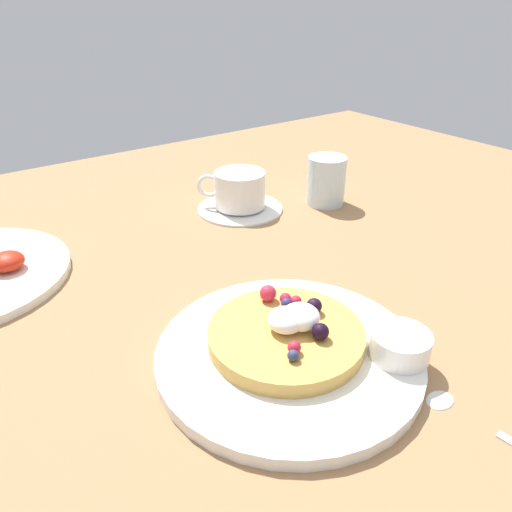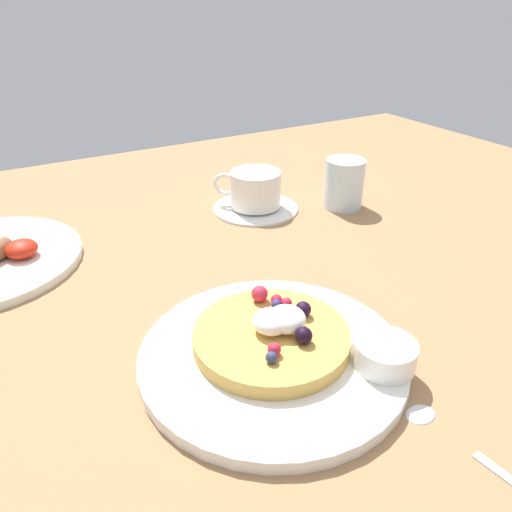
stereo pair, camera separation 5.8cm
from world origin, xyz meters
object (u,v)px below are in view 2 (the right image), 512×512
object	(u,v)px
water_glass	(344,184)
pancake_plate	(273,356)
syrup_ramekin	(385,354)
coffee_cup	(255,188)
coffee_saucer	(256,207)
teaspoon	(463,444)

from	to	relation	value
water_glass	pancake_plate	bearing A→B (deg)	-138.20
pancake_plate	syrup_ramekin	bearing A→B (deg)	-41.73
coffee_cup	pancake_plate	bearing A→B (deg)	-117.20
pancake_plate	water_glass	world-z (taller)	water_glass
syrup_ramekin	water_glass	size ratio (longest dim) A/B	0.71
coffee_saucer	water_glass	world-z (taller)	water_glass
teaspoon	coffee_cup	bearing A→B (deg)	79.29
pancake_plate	water_glass	bearing A→B (deg)	41.80
pancake_plate	coffee_saucer	distance (cm)	38.44
teaspoon	water_glass	distance (cm)	50.28
coffee_cup	teaspoon	xyz separation A→B (cm)	(-9.62, -50.84, -3.52)
teaspoon	water_glass	size ratio (longest dim) A/B	2.04
pancake_plate	teaspoon	bearing A→B (deg)	-64.35
coffee_saucer	syrup_ramekin	bearing A→B (deg)	-103.32
syrup_ramekin	coffee_saucer	bearing A→B (deg)	76.68
coffee_saucer	coffee_cup	world-z (taller)	coffee_cup
coffee_cup	water_glass	bearing A→B (deg)	-25.22
coffee_cup	water_glass	xyz separation A→B (cm)	(13.55, -6.38, 0.33)
coffee_cup	teaspoon	bearing A→B (deg)	-100.71
syrup_ramekin	teaspoon	distance (cm)	9.84
teaspoon	water_glass	world-z (taller)	water_glass
pancake_plate	coffee_saucer	world-z (taller)	pancake_plate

